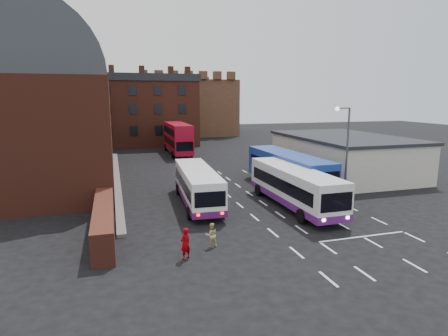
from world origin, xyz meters
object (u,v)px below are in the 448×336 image
object	(u,v)px
bus_white_outbound	(197,184)
pedestrian_red	(185,244)
street_lamp	(345,145)
pedestrian_beige	(211,235)
bus_white_inbound	(294,185)
bus_red_double	(178,138)
bus_blue	(288,168)

from	to	relation	value
bus_white_outbound	pedestrian_red	world-z (taller)	bus_white_outbound
street_lamp	pedestrian_beige	world-z (taller)	street_lamp
bus_white_inbound	pedestrian_red	size ratio (longest dim) A/B	6.54
bus_red_double	pedestrian_red	distance (m)	37.24
bus_red_double	bus_blue	bearing A→B (deg)	104.45
bus_blue	pedestrian_beige	distance (m)	15.28
street_lamp	bus_blue	bearing A→B (deg)	114.08
pedestrian_beige	street_lamp	bearing A→B (deg)	-155.44
bus_white_inbound	bus_white_outbound	bearing A→B (deg)	-24.00
bus_white_inbound	street_lamp	bearing A→B (deg)	-176.88
bus_white_inbound	bus_red_double	bearing A→B (deg)	-83.18
bus_white_outbound	bus_blue	size ratio (longest dim) A/B	0.86
bus_blue	street_lamp	xyz separation A→B (m)	(2.34, -5.23, 2.69)
pedestrian_beige	bus_white_inbound	bearing A→B (deg)	-145.69
pedestrian_beige	pedestrian_red	bearing A→B (deg)	34.38
bus_red_double	street_lamp	bearing A→B (deg)	106.30
bus_white_outbound	street_lamp	world-z (taller)	street_lamp
bus_white_inbound	street_lamp	xyz separation A→B (m)	(4.54, 0.30, 2.84)
bus_red_double	bus_white_inbound	bearing A→B (deg)	97.79
street_lamp	bus_white_inbound	bearing A→B (deg)	-176.21
bus_white_outbound	bus_white_inbound	xyz separation A→B (m)	(6.95, -3.00, 0.13)
bus_red_double	street_lamp	distance (m)	30.78
pedestrian_red	pedestrian_beige	size ratio (longest dim) A/B	1.22
bus_white_outbound	street_lamp	size ratio (longest dim) A/B	1.37
bus_white_inbound	bus_blue	bearing A→B (deg)	-112.37
street_lamp	pedestrian_beige	size ratio (longest dim) A/B	5.46
bus_white_outbound	bus_red_double	distance (m)	27.00
bus_blue	bus_red_double	distance (m)	25.04
bus_blue	bus_red_double	xyz separation A→B (m)	(-6.12, 24.28, 0.48)
pedestrian_red	pedestrian_beige	bearing A→B (deg)	-175.62
bus_red_double	bus_white_outbound	bearing A→B (deg)	83.86
bus_white_outbound	pedestrian_red	size ratio (longest dim) A/B	6.14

